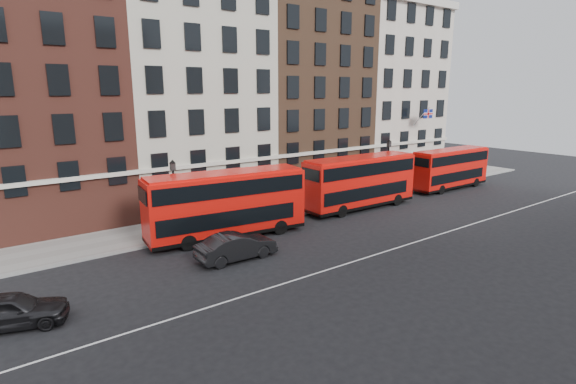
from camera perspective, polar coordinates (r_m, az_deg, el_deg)
ground at (r=28.32m, az=3.71°, el=-8.16°), size 120.00×120.00×0.00m
pavement at (r=36.47m, az=-7.09°, el=-3.25°), size 80.00×5.00×0.15m
kerb at (r=34.41m, az=-5.00°, el=-4.18°), size 80.00×0.30×0.16m
road_centre_line at (r=26.94m, az=6.51°, el=-9.33°), size 70.00×0.12×0.01m
building_terrace at (r=41.50m, az=-13.09°, el=12.69°), size 64.00×11.95×22.00m
bus_b at (r=31.25m, az=-7.90°, el=-1.40°), size 11.37×4.04×4.68m
bus_c at (r=39.14m, az=9.12°, el=1.38°), size 10.97×2.96×4.58m
bus_d at (r=49.46m, az=19.89°, el=2.91°), size 9.96×2.55×4.17m
car_rear at (r=23.50m, az=-31.81°, el=-12.66°), size 5.01×3.31×1.58m
car_front at (r=27.70m, az=-6.56°, el=-6.88°), size 5.03×1.84×1.65m
lamp_post_left at (r=32.22m, az=-14.24°, el=-0.20°), size 0.44×0.44×5.33m
lamp_post_right at (r=44.92m, az=12.59°, el=3.52°), size 0.44×0.44×5.33m
traffic_light at (r=48.99m, az=17.39°, el=3.25°), size 0.25×0.45×3.27m
iron_railings at (r=38.18m, az=-8.77°, el=-1.67°), size 6.60×0.06×1.00m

